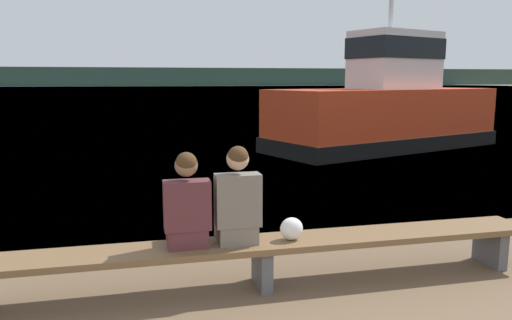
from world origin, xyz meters
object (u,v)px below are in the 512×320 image
tugboat_red (386,111)px  bench_main (262,250)px  person_right (237,202)px  shopping_bag (292,229)px  person_left (187,207)px

tugboat_red → bench_main: bearing=126.3°
person_right → shopping_bag: 0.64m
person_right → shopping_bag: (0.56, -0.04, -0.31)m
bench_main → tugboat_red: bearing=56.1°
person_left → bench_main: bearing=-1.0°
bench_main → person_right: bearing=177.4°
person_left → person_right: 0.51m
person_right → tugboat_red: (6.61, 9.44, 0.23)m
bench_main → person_left: size_ratio=6.34×
person_left → shopping_bag: person_left is taller
person_right → bench_main: bearing=-2.6°
shopping_bag → tugboat_red: (6.05, 9.48, 0.54)m
person_left → shopping_bag: bearing=-2.2°
person_left → shopping_bag: (1.07, -0.04, -0.29)m
shopping_bag → bench_main: bearing=174.7°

